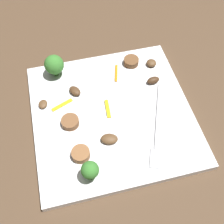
{
  "coord_description": "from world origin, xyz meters",
  "views": [
    {
      "loc": [
        0.27,
        -0.07,
        0.45
      ],
      "look_at": [
        0.0,
        0.0,
        0.01
      ],
      "focal_mm": 44.14,
      "sensor_mm": 36.0,
      "label": 1
    }
  ],
  "objects_px": {
    "pepper_strip_0": "(108,109)",
    "mushroom_4": "(109,139)",
    "mushroom_1": "(153,80)",
    "pepper_strip_2": "(62,105)",
    "mushroom_3": "(43,104)",
    "sausage_slice_0": "(81,154)",
    "broccoli_floret_1": "(54,65)",
    "mushroom_0": "(75,91)",
    "plate": "(112,114)",
    "mushroom_2": "(151,63)",
    "fork": "(157,129)",
    "sausage_slice_1": "(131,61)",
    "sausage_slice_2": "(70,122)",
    "broccoli_floret_0": "(90,170)",
    "pepper_strip_1": "(116,73)"
  },
  "relations": [
    {
      "from": "mushroom_2",
      "to": "broccoli_floret_1",
      "type": "bearing_deg",
      "value": -96.16
    },
    {
      "from": "mushroom_1",
      "to": "sausage_slice_2",
      "type": "bearing_deg",
      "value": -72.19
    },
    {
      "from": "mushroom_0",
      "to": "mushroom_4",
      "type": "xyz_separation_m",
      "value": [
        0.12,
        0.04,
        0.0
      ]
    },
    {
      "from": "mushroom_0",
      "to": "mushroom_3",
      "type": "bearing_deg",
      "value": -76.45
    },
    {
      "from": "sausage_slice_0",
      "to": "broccoli_floret_0",
      "type": "bearing_deg",
      "value": 12.78
    },
    {
      "from": "sausage_slice_0",
      "to": "pepper_strip_0",
      "type": "relative_size",
      "value": 0.8
    },
    {
      "from": "mushroom_2",
      "to": "mushroom_4",
      "type": "distance_m",
      "value": 0.2
    },
    {
      "from": "sausage_slice_1",
      "to": "mushroom_2",
      "type": "relative_size",
      "value": 1.52
    },
    {
      "from": "pepper_strip_2",
      "to": "mushroom_3",
      "type": "bearing_deg",
      "value": -103.9
    },
    {
      "from": "plate",
      "to": "pepper_strip_2",
      "type": "xyz_separation_m",
      "value": [
        -0.04,
        -0.09,
        0.01
      ]
    },
    {
      "from": "fork",
      "to": "mushroom_2",
      "type": "bearing_deg",
      "value": -172.37
    },
    {
      "from": "plate",
      "to": "mushroom_2",
      "type": "relative_size",
      "value": 14.25
    },
    {
      "from": "sausage_slice_2",
      "to": "mushroom_2",
      "type": "relative_size",
      "value": 1.55
    },
    {
      "from": "mushroom_4",
      "to": "pepper_strip_0",
      "type": "distance_m",
      "value": 0.07
    },
    {
      "from": "fork",
      "to": "mushroom_0",
      "type": "height_order",
      "value": "mushroom_0"
    },
    {
      "from": "mushroom_2",
      "to": "mushroom_3",
      "type": "relative_size",
      "value": 1.03
    },
    {
      "from": "pepper_strip_1",
      "to": "sausage_slice_1",
      "type": "bearing_deg",
      "value": 118.19
    },
    {
      "from": "sausage_slice_2",
      "to": "mushroom_0",
      "type": "distance_m",
      "value": 0.07
    },
    {
      "from": "mushroom_4",
      "to": "pepper_strip_2",
      "type": "distance_m",
      "value": 0.12
    },
    {
      "from": "plate",
      "to": "fork",
      "type": "xyz_separation_m",
      "value": [
        0.06,
        0.07,
        0.01
      ]
    },
    {
      "from": "broccoli_floret_1",
      "to": "mushroom_3",
      "type": "relative_size",
      "value": 2.44
    },
    {
      "from": "sausage_slice_0",
      "to": "sausage_slice_2",
      "type": "xyz_separation_m",
      "value": [
        -0.07,
        -0.01,
        -0.0
      ]
    },
    {
      "from": "mushroom_1",
      "to": "plate",
      "type": "bearing_deg",
      "value": -62.88
    },
    {
      "from": "pepper_strip_1",
      "to": "mushroom_3",
      "type": "bearing_deg",
      "value": -74.33
    },
    {
      "from": "broccoli_floret_0",
      "to": "mushroom_2",
      "type": "relative_size",
      "value": 2.11
    },
    {
      "from": "plate",
      "to": "sausage_slice_2",
      "type": "distance_m",
      "value": 0.08
    },
    {
      "from": "plate",
      "to": "sausage_slice_2",
      "type": "bearing_deg",
      "value": -84.93
    },
    {
      "from": "mushroom_3",
      "to": "pepper_strip_2",
      "type": "relative_size",
      "value": 0.47
    },
    {
      "from": "pepper_strip_0",
      "to": "mushroom_4",
      "type": "bearing_deg",
      "value": -10.92
    },
    {
      "from": "mushroom_2",
      "to": "pepper_strip_0",
      "type": "xyz_separation_m",
      "value": [
        0.09,
        -0.12,
        -0.0
      ]
    },
    {
      "from": "mushroom_1",
      "to": "pepper_strip_0",
      "type": "bearing_deg",
      "value": -67.88
    },
    {
      "from": "broccoli_floret_1",
      "to": "mushroom_2",
      "type": "relative_size",
      "value": 2.38
    },
    {
      "from": "mushroom_3",
      "to": "pepper_strip_1",
      "type": "distance_m",
      "value": 0.16
    },
    {
      "from": "pepper_strip_0",
      "to": "pepper_strip_2",
      "type": "xyz_separation_m",
      "value": [
        -0.03,
        -0.08,
        -0.0
      ]
    },
    {
      "from": "fork",
      "to": "mushroom_3",
      "type": "relative_size",
      "value": 8.5
    },
    {
      "from": "sausage_slice_2",
      "to": "pepper_strip_1",
      "type": "height_order",
      "value": "sausage_slice_2"
    },
    {
      "from": "plate",
      "to": "mushroom_4",
      "type": "xyz_separation_m",
      "value": [
        0.06,
        -0.02,
        0.01
      ]
    },
    {
      "from": "broccoli_floret_1",
      "to": "mushroom_4",
      "type": "xyz_separation_m",
      "value": [
        0.17,
        0.07,
        -0.02
      ]
    },
    {
      "from": "sausage_slice_0",
      "to": "sausage_slice_2",
      "type": "relative_size",
      "value": 0.97
    },
    {
      "from": "mushroom_3",
      "to": "mushroom_4",
      "type": "height_order",
      "value": "mushroom_4"
    },
    {
      "from": "broccoli_floret_0",
      "to": "mushroom_1",
      "type": "bearing_deg",
      "value": 135.64
    },
    {
      "from": "mushroom_4",
      "to": "mushroom_0",
      "type": "bearing_deg",
      "value": -161.05
    },
    {
      "from": "pepper_strip_0",
      "to": "pepper_strip_2",
      "type": "relative_size",
      "value": 0.91
    },
    {
      "from": "mushroom_0",
      "to": "mushroom_4",
      "type": "distance_m",
      "value": 0.13
    },
    {
      "from": "mushroom_3",
      "to": "mushroom_4",
      "type": "bearing_deg",
      "value": 45.5
    },
    {
      "from": "mushroom_0",
      "to": "pepper_strip_2",
      "type": "height_order",
      "value": "mushroom_0"
    },
    {
      "from": "sausage_slice_2",
      "to": "mushroom_3",
      "type": "bearing_deg",
      "value": -140.22
    },
    {
      "from": "mushroom_1",
      "to": "mushroom_2",
      "type": "xyz_separation_m",
      "value": [
        -0.05,
        0.01,
        -0.0
      ]
    },
    {
      "from": "fork",
      "to": "sausage_slice_1",
      "type": "bearing_deg",
      "value": -157.53
    },
    {
      "from": "sausage_slice_2",
      "to": "mushroom_2",
      "type": "height_order",
      "value": "same"
    }
  ]
}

